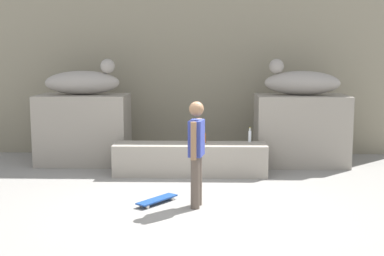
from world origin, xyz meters
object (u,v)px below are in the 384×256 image
object	(u,v)px
skateboard	(157,200)
bottle_clear	(250,136)
statue_reclining_right	(300,82)
bottle_orange	(204,137)
skater	(196,149)
statue_reclining_left	(84,82)

from	to	relation	value
skateboard	bottle_clear	world-z (taller)	bottle_clear
statue_reclining_right	bottle_orange	world-z (taller)	statue_reclining_right
skater	bottle_clear	size ratio (longest dim) A/B	5.58
statue_reclining_right	skateboard	xyz separation A→B (m)	(-2.81, -3.12, -1.74)
statue_reclining_left	bottle_clear	xyz separation A→B (m)	(3.54, -0.83, -1.05)
statue_reclining_left	bottle_clear	distance (m)	3.78
skater	bottle_clear	bearing A→B (deg)	167.41
bottle_orange	statue_reclining_right	bearing A→B (deg)	24.66
skateboard	bottle_clear	bearing A→B (deg)	-179.28
skateboard	skater	bearing A→B (deg)	113.15
statue_reclining_left	statue_reclining_right	distance (m)	4.67
statue_reclining_left	skateboard	bearing A→B (deg)	-64.73
bottle_clear	skater	bearing A→B (deg)	-112.93
skateboard	bottle_orange	bearing A→B (deg)	-162.17
statue_reclining_right	bottle_orange	distance (m)	2.51
skater	skateboard	bearing A→B (deg)	-93.31
statue_reclining_left	bottle_orange	distance (m)	2.97
skateboard	bottle_clear	distance (m)	2.92
statue_reclining_left	skater	xyz separation A→B (m)	(2.50, -3.28, -0.88)
statue_reclining_left	bottle_orange	xyz separation A→B (m)	(2.61, -0.94, -1.06)
skater	bottle_orange	xyz separation A→B (m)	(0.11, 2.33, -0.18)
statue_reclining_left	skateboard	distance (m)	4.03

